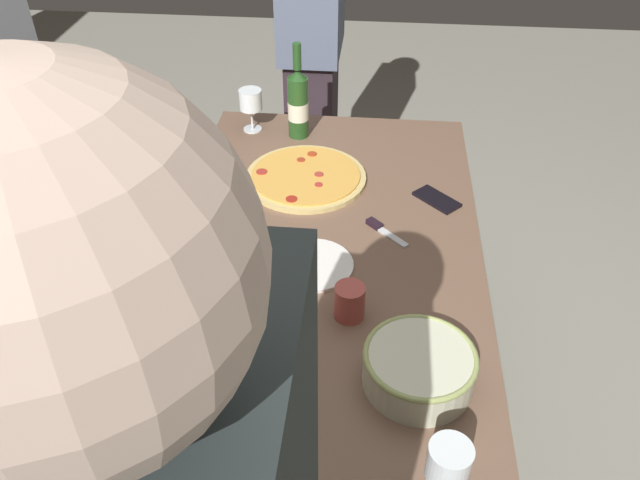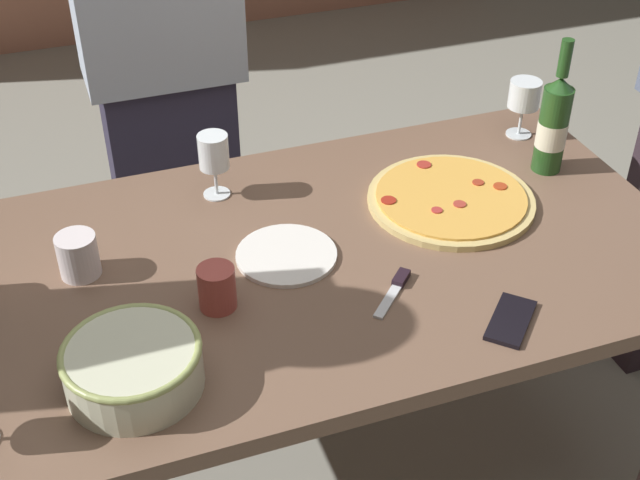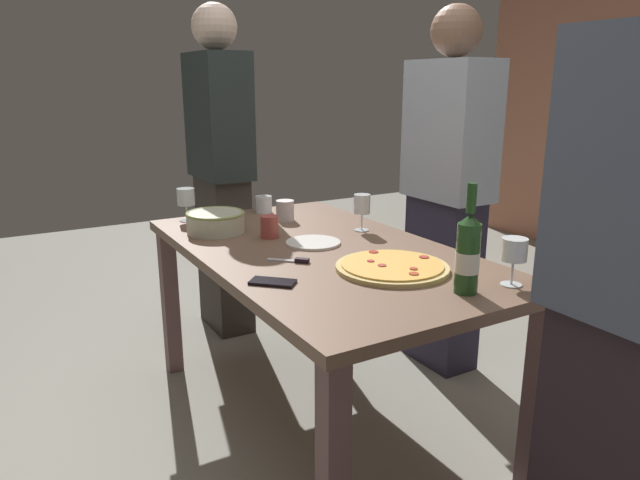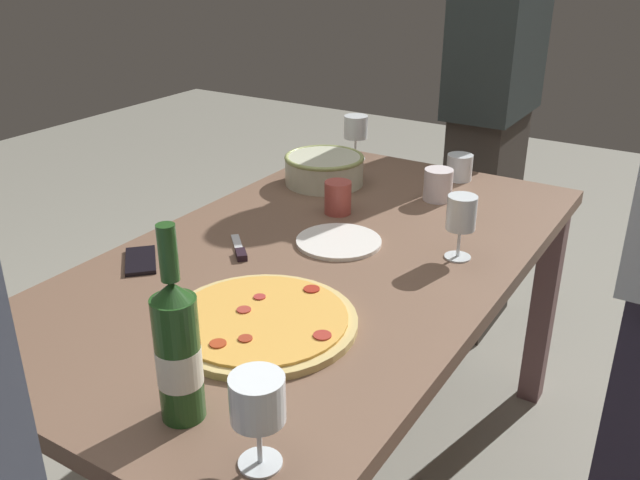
# 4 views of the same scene
# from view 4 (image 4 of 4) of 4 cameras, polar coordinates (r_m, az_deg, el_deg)

# --- Properties ---
(dining_table) EXTENTS (1.60, 0.90, 0.75)m
(dining_table) POSITION_cam_4_polar(r_m,az_deg,el_deg) (1.72, -0.00, -3.86)
(dining_table) COLOR brown
(dining_table) RESTS_ON ground
(pizza) EXTENTS (0.39, 0.39, 0.02)m
(pizza) POSITION_cam_4_polar(r_m,az_deg,el_deg) (1.38, -4.94, -6.76)
(pizza) COLOR #D2B76E
(pizza) RESTS_ON dining_table
(serving_bowl) EXTENTS (0.25, 0.25, 0.09)m
(serving_bowl) POSITION_cam_4_polar(r_m,az_deg,el_deg) (2.14, 0.36, 6.02)
(serving_bowl) COLOR beige
(serving_bowl) RESTS_ON dining_table
(wine_bottle) EXTENTS (0.07, 0.07, 0.34)m
(wine_bottle) POSITION_cam_4_polar(r_m,az_deg,el_deg) (1.10, -11.79, -8.96)
(wine_bottle) COLOR #21491C
(wine_bottle) RESTS_ON dining_table
(wine_glass_near_pizza) EXTENTS (0.07, 0.07, 0.16)m
(wine_glass_near_pizza) POSITION_cam_4_polar(r_m,az_deg,el_deg) (1.64, 11.71, 2.09)
(wine_glass_near_pizza) COLOR white
(wine_glass_near_pizza) RESTS_ON dining_table
(wine_glass_by_bottle) EXTENTS (0.08, 0.08, 0.15)m
(wine_glass_by_bottle) POSITION_cam_4_polar(r_m,az_deg,el_deg) (1.00, -5.23, -13.45)
(wine_glass_by_bottle) COLOR white
(wine_glass_by_bottle) RESTS_ON dining_table
(wine_glass_far_left) EXTENTS (0.08, 0.08, 0.15)m
(wine_glass_far_left) POSITION_cam_4_polar(r_m,az_deg,el_deg) (2.36, 3.00, 9.29)
(wine_glass_far_left) COLOR white
(wine_glass_far_left) RESTS_ON dining_table
(cup_amber) EXTENTS (0.08, 0.08, 0.09)m
(cup_amber) POSITION_cam_4_polar(r_m,az_deg,el_deg) (1.91, 1.50, 3.57)
(cup_amber) COLOR #B24A41
(cup_amber) RESTS_ON dining_table
(cup_ceramic) EXTENTS (0.08, 0.08, 0.09)m
(cup_ceramic) POSITION_cam_4_polar(r_m,az_deg,el_deg) (2.03, 9.82, 4.57)
(cup_ceramic) COLOR silver
(cup_ceramic) RESTS_ON dining_table
(cup_spare) EXTENTS (0.08, 0.08, 0.08)m
(cup_spare) POSITION_cam_4_polar(r_m,az_deg,el_deg) (2.22, 11.57, 5.98)
(cup_spare) COLOR white
(cup_spare) RESTS_ON dining_table
(side_plate) EXTENTS (0.22, 0.22, 0.01)m
(side_plate) POSITION_cam_4_polar(r_m,az_deg,el_deg) (1.73, 1.57, -0.12)
(side_plate) COLOR white
(side_plate) RESTS_ON dining_table
(cell_phone) EXTENTS (0.15, 0.15, 0.01)m
(cell_phone) POSITION_cam_4_polar(r_m,az_deg,el_deg) (1.69, -14.74, -1.67)
(cell_phone) COLOR black
(cell_phone) RESTS_ON dining_table
(pizza_knife) EXTENTS (0.12, 0.13, 0.02)m
(pizza_knife) POSITION_cam_4_polar(r_m,az_deg,el_deg) (1.69, -6.72, -0.85)
(pizza_knife) COLOR silver
(pizza_knife) RESTS_ON dining_table
(person_guest_right) EXTENTS (0.42, 0.24, 1.76)m
(person_guest_right) POSITION_cam_4_polar(r_m,az_deg,el_deg) (2.60, 14.17, 10.94)
(person_guest_right) COLOR #342E29
(person_guest_right) RESTS_ON ground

